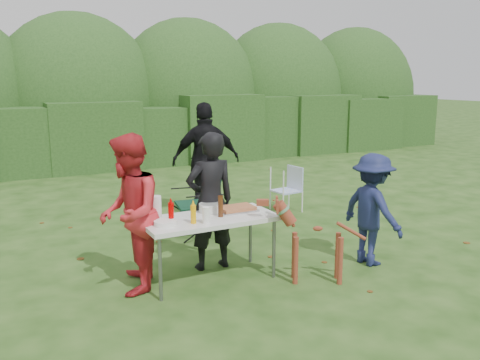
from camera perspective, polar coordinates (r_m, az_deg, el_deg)
name	(u,v)px	position (r m, az deg, el deg)	size (l,w,h in m)	color
ground	(244,279)	(5.93, 0.40, -11.05)	(80.00, 80.00, 0.00)	#1E4211
hedge_row	(93,135)	(13.17, -16.22, 4.86)	(22.00, 1.40, 1.70)	#23471C
shrub_backdrop	(79,102)	(14.68, -17.66, 8.36)	(20.00, 2.60, 3.20)	#3D6628
folding_table	(209,222)	(5.70, -3.47, -4.69)	(1.50, 0.70, 0.74)	silver
person_cook	(210,201)	(6.03, -3.35, -2.40)	(0.60, 0.40, 1.66)	black
person_red_jacket	(129,214)	(5.51, -12.35, -3.74)	(0.83, 0.65, 1.70)	red
person_black_puffy	(206,160)	(8.28, -3.83, 2.22)	(1.10, 0.46, 1.88)	black
child	(372,209)	(6.40, 14.61, -3.22)	(0.89, 0.51, 1.38)	#19214B
dog	(317,241)	(5.78, 8.69, -6.82)	(0.99, 0.40, 0.94)	brown
camping_chair	(197,201)	(7.31, -4.80, -2.32)	(0.66, 0.66, 1.06)	#103824
lawn_chair	(286,189)	(8.75, 5.22, -1.00)	(0.45, 0.45, 0.77)	#698BE2
food_tray	(237,210)	(5.92, -0.37, -3.41)	(0.45, 0.30, 0.02)	#B7B7BA
focaccia_bread	(237,208)	(5.92, -0.37, -3.15)	(0.40, 0.26, 0.04)	#B66A3F
mustard_bottle	(193,214)	(5.44, -5.26, -3.85)	(0.06, 0.06, 0.20)	#F1AA08
ketchup_bottle	(171,213)	(5.48, -7.75, -3.66)	(0.06, 0.06, 0.22)	#BD0000
beer_bottle	(221,206)	(5.66, -2.20, -2.97)	(0.06, 0.06, 0.24)	#47230F
paper_towel_roll	(156,208)	(5.64, -9.42, -3.08)	(0.12, 0.12, 0.26)	white
cup_stack	(206,215)	(5.42, -3.81, -3.97)	(0.08, 0.08, 0.18)	white
pasta_bowl	(210,208)	(5.88, -3.37, -3.14)	(0.26, 0.26, 0.10)	silver
plate_stack	(165,223)	(5.42, -8.39, -4.79)	(0.24, 0.24, 0.05)	white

